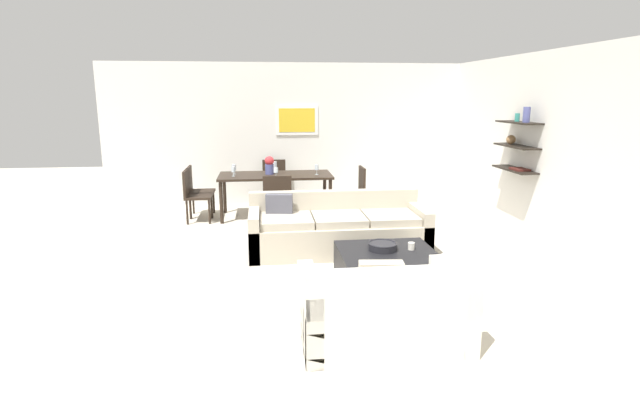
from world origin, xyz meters
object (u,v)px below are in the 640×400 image
Objects in this scene: sofa_beige at (337,230)px; dining_chair_foot at (277,198)px; dining_chair_head at (274,180)px; loveseat_white at (383,309)px; candle_jar at (411,246)px; wine_glass_right_near at (317,168)px; wine_glass_left_far at (234,167)px; wine_glass_foot at (276,171)px; decorative_bowl at (383,246)px; dining_chair_left_far at (196,188)px; centerpiece_vase at (269,165)px; wine_glass_left_near at (233,170)px; dining_table at (275,178)px; coffee_table at (387,268)px; dining_chair_left_near at (193,192)px; dining_chair_right_near at (355,189)px; wine_glass_head at (275,165)px.

dining_chair_foot is at bearing 123.09° from sofa_beige.
dining_chair_head is 1.69m from dining_chair_foot.
loveseat_white is 5.45m from dining_chair_head.
candle_jar is 0.09× the size of dining_chair_foot.
wine_glass_right_near is (0.71, 0.74, 0.37)m from dining_chair_foot.
loveseat_white is (0.01, -2.51, 0.00)m from sofa_beige.
loveseat_white is 8.22× the size of wine_glass_left_far.
wine_glass_foot reaches higher than dining_chair_head.
sofa_beige is 13.73× the size of wine_glass_foot.
dining_chair_left_far is (-2.49, 3.40, 0.08)m from decorative_bowl.
dining_chair_head is at bearing 109.42° from candle_jar.
wine_glass_right_near is 0.56× the size of centerpiece_vase.
wine_glass_left_near is 0.52× the size of centerpiece_vase.
wine_glass_left_far is 0.22m from wine_glass_left_near.
coffee_table is at bearing -70.58° from dining_table.
dining_chair_left_near is 5.05× the size of wine_glass_foot.
wine_glass_left_far is at bearing 171.66° from dining_chair_right_near.
dining_chair_right_near is at bearing -8.16° from dining_chair_left_far.
wine_glass_foot reaches higher than loveseat_white.
loveseat_white is at bearing -106.27° from coffee_table.
decorative_bowl is (0.33, 1.34, 0.13)m from loveseat_white.
wine_glass_head is 0.76m from wine_glass_foot.
dining_chair_left_near is 1.00× the size of dining_chair_head.
loveseat_white is at bearing -103.73° from decorative_bowl.
dining_chair_right_near is 5.14× the size of wine_glass_left_far.
coffee_table is 1.23× the size of dining_chair_left_far.
wine_glass_head reaches higher than dining_chair_foot.
centerpiece_vase is (-0.88, 4.59, 0.62)m from loveseat_white.
dining_chair_foot is at bearing -90.00° from wine_glass_head.
decorative_bowl is at bearing -68.47° from wine_glass_foot.
wine_glass_left_near is at bearing -90.00° from wine_glass_left_far.
wine_glass_left_far is at bearing -133.93° from dining_chair_head.
dining_table is at bearing -8.16° from dining_chair_left_far.
wine_glass_right_near is (0.71, -0.49, 0.00)m from wine_glass_head.
dining_table is 0.25m from centerpiece_vase.
dining_table is 2.21× the size of dining_chair_foot.
wine_glass_right_near is at bearing -8.70° from dining_table.
wine_glass_left_far reaches higher than wine_glass_left_near.
wine_glass_foot is at bearing 111.53° from decorative_bowl.
wine_glass_foot is at bearing 115.06° from sofa_beige.
loveseat_white is at bearing -78.02° from dining_chair_foot.
wine_glass_left_far reaches higher than coffee_table.
dining_table reaches higher than candle_jar.
dining_chair_right_near is (1.38, -0.20, -0.18)m from dining_table.
wine_glass_right_near reaches higher than wine_glass_head.
dining_chair_head is 1.24m from wine_glass_right_near.
sofa_beige is at bearing -88.12° from wine_glass_right_near.
dining_chair_left_near is 5.14× the size of wine_glass_head.
sofa_beige is 2.21m from dining_table.
dining_chair_left_near is at bearing -177.56° from wine_glass_right_near.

